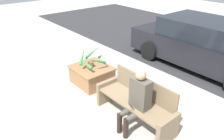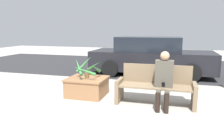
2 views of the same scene
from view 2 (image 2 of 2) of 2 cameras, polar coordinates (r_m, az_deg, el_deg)
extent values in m
plane|color=#ADA89E|center=(5.01, 7.61, -9.81)|extent=(30.00, 30.00, 0.00)
cube|color=#2D2D30|center=(10.37, 12.15, 0.77)|extent=(20.00, 6.00, 0.01)
cube|color=#7A664C|center=(5.34, 1.92, -5.29)|extent=(0.09, 0.58, 0.56)
cube|color=#7A664C|center=(5.22, 20.69, -6.39)|extent=(0.09, 0.58, 0.56)
cube|color=#7A664C|center=(5.17, 11.25, -4.23)|extent=(1.63, 0.54, 0.04)
cube|color=#7A664C|center=(5.38, 11.59, -0.97)|extent=(1.63, 0.04, 0.45)
cube|color=#4C473D|center=(5.04, 13.47, -0.93)|extent=(0.40, 0.22, 0.61)
sphere|color=tan|center=(4.96, 13.66, 3.60)|extent=(0.20, 0.20, 0.20)
cylinder|color=#4C473D|center=(4.92, 12.12, -5.46)|extent=(0.11, 0.44, 0.11)
cylinder|color=#4C473D|center=(4.91, 14.22, -5.57)|extent=(0.11, 0.44, 0.11)
cylinder|color=black|center=(4.76, 11.84, -8.30)|extent=(0.10, 0.10, 0.43)
cylinder|color=black|center=(4.76, 14.02, -8.43)|extent=(0.10, 0.10, 0.43)
cube|color=black|center=(4.86, 13.24, -3.73)|extent=(0.07, 0.09, 0.12)
cube|color=#936642|center=(5.82, -6.51, -4.37)|extent=(0.95, 0.86, 0.48)
cube|color=#936642|center=(5.77, -6.56, -2.24)|extent=(1.00, 0.91, 0.04)
cylinder|color=brown|center=(5.75, -6.58, -1.32)|extent=(0.11, 0.11, 0.15)
cone|color=#387F3D|center=(5.61, -4.23, 0.41)|extent=(0.09, 0.55, 0.30)
cone|color=#387F3D|center=(5.87, -4.79, 1.06)|extent=(0.51, 0.31, 0.34)
cone|color=#387F3D|center=(5.89, -7.28, 1.60)|extent=(0.40, 0.37, 0.44)
cone|color=#387F3D|center=(5.64, -8.76, 0.95)|extent=(0.38, 0.42, 0.41)
cone|color=#387F3D|center=(5.46, -7.13, -0.21)|extent=(0.56, 0.19, 0.26)
cube|color=black|center=(8.56, 10.32, 2.52)|extent=(4.57, 1.80, 0.71)
cube|color=black|center=(8.51, 9.69, 6.75)|extent=(2.38, 1.66, 0.55)
cylinder|color=black|center=(7.70, 20.10, -0.75)|extent=(0.61, 0.18, 0.61)
cylinder|color=black|center=(9.47, 19.38, 1.33)|extent=(0.61, 0.18, 0.61)
cylinder|color=black|center=(8.00, -0.55, 0.31)|extent=(0.61, 0.18, 0.61)
cylinder|color=black|center=(9.71, 2.48, 2.15)|extent=(0.61, 0.18, 0.61)
camera|label=1|loc=(3.39, 62.94, 27.41)|focal=35.00mm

